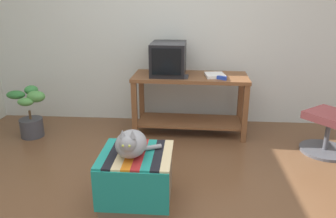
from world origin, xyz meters
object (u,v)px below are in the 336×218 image
object	(u,v)px
book	(215,75)
potted_plant	(30,114)
office_chair	(335,120)
desk	(190,94)
keyboard	(171,76)
tv_monitor	(169,59)
ottoman_with_blanket	(137,178)
cat	(131,144)
stapler	(222,78)

from	to	relation	value
book	potted_plant	world-z (taller)	book
office_chair	desk	bearing A→B (deg)	-56.96
potted_plant	keyboard	bearing A→B (deg)	5.50
book	tv_monitor	bearing A→B (deg)	163.57
book	office_chair	size ratio (longest dim) A/B	0.27
book	ottoman_with_blanket	size ratio (longest dim) A/B	0.44
desk	keyboard	world-z (taller)	keyboard
cat	potted_plant	world-z (taller)	cat
stapler	cat	bearing A→B (deg)	-179.15
cat	office_chair	world-z (taller)	office_chair
ottoman_with_blanket	potted_plant	world-z (taller)	potted_plant
desk	office_chair	bearing A→B (deg)	-16.78
cat	book	bearing A→B (deg)	65.18
ottoman_with_blanket	potted_plant	bearing A→B (deg)	140.15
tv_monitor	book	distance (m)	0.58
tv_monitor	stapler	world-z (taller)	tv_monitor
office_chair	ottoman_with_blanket	bearing A→B (deg)	-10.97
desk	book	distance (m)	0.38
cat	keyboard	bearing A→B (deg)	82.33
stapler	desk	bearing A→B (deg)	92.69
desk	ottoman_with_blanket	xyz separation A→B (m)	(-0.41, -1.51, -0.26)
ottoman_with_blanket	book	bearing A→B (deg)	64.68
potted_plant	stapler	distance (m)	2.28
ottoman_with_blanket	stapler	bearing A→B (deg)	60.17
book	stapler	world-z (taller)	stapler
ottoman_with_blanket	stapler	size ratio (longest dim) A/B	5.08
desk	cat	world-z (taller)	desk
stapler	book	bearing A→B (deg)	56.91
keyboard	stapler	size ratio (longest dim) A/B	3.64
cat	desk	bearing A→B (deg)	75.09
desk	potted_plant	bearing A→B (deg)	-170.05
book	office_chair	bearing A→B (deg)	-27.60
stapler	keyboard	bearing A→B (deg)	114.11
desk	potted_plant	distance (m)	1.91
desk	stapler	distance (m)	0.47
tv_monitor	office_chair	distance (m)	1.92
desk	book	world-z (taller)	book
ottoman_with_blanket	cat	distance (m)	0.33
keyboard	office_chair	bearing A→B (deg)	-9.24
keyboard	book	distance (m)	0.51
tv_monitor	stapler	size ratio (longest dim) A/B	4.77
book	potted_plant	xyz separation A→B (m)	(-2.16, -0.23, -0.45)
desk	office_chair	distance (m)	1.60
ottoman_with_blanket	cat	size ratio (longest dim) A/B	1.64
tv_monitor	keyboard	size ratio (longest dim) A/B	1.31
ottoman_with_blanket	potted_plant	xyz separation A→B (m)	(-1.47, 1.23, 0.06)
keyboard	cat	bearing A→B (deg)	-95.22
desk	cat	distance (m)	1.62
ottoman_with_blanket	office_chair	world-z (taller)	office_chair
desk	potted_plant	xyz separation A→B (m)	(-1.88, -0.28, -0.20)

